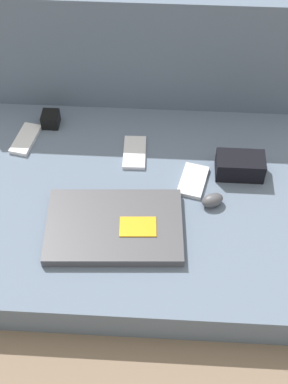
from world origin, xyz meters
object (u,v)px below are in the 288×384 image
(phone_silver, at_px, (193,181))
(phone_black, at_px, (135,152))
(camera_pouch, at_px, (240,166))
(phone_small, at_px, (26,139))
(computer_mouse, at_px, (212,200))
(charger_brick, at_px, (51,119))
(laptop, at_px, (115,226))

(phone_silver, bearing_deg, phone_black, 162.40)
(phone_black, relative_size, camera_pouch, 0.96)
(phone_silver, xyz_separation_m, phone_small, (-0.48, 0.13, 0.00))
(computer_mouse, distance_m, camera_pouch, 0.14)
(phone_black, relative_size, charger_brick, 2.38)
(phone_small, relative_size, charger_brick, 2.49)
(phone_black, height_order, phone_small, phone_small)
(computer_mouse, height_order, phone_black, computer_mouse)
(laptop, height_order, camera_pouch, camera_pouch)
(computer_mouse, relative_size, phone_black, 0.55)
(laptop, distance_m, phone_black, 0.27)
(computer_mouse, height_order, phone_silver, computer_mouse)
(laptop, distance_m, camera_pouch, 0.38)
(laptop, xyz_separation_m, camera_pouch, (0.32, 0.21, 0.02))
(phone_silver, relative_size, charger_brick, 2.39)
(phone_silver, height_order, phone_black, phone_silver)
(phone_small, bearing_deg, phone_black, 4.61)
(phone_silver, bearing_deg, computer_mouse, -43.70)
(laptop, bearing_deg, computer_mouse, 17.93)
(phone_silver, relative_size, phone_small, 0.96)
(phone_black, height_order, camera_pouch, camera_pouch)
(phone_black, height_order, charger_brick, charger_brick)
(laptop, relative_size, phone_small, 2.68)
(laptop, distance_m, charger_brick, 0.43)
(camera_pouch, xyz_separation_m, charger_brick, (-0.54, 0.16, -0.01))
(phone_silver, distance_m, camera_pouch, 0.13)
(phone_black, bearing_deg, camera_pouch, -12.76)
(computer_mouse, height_order, phone_small, computer_mouse)
(laptop, bearing_deg, phone_silver, 37.58)
(phone_small, height_order, charger_brick, charger_brick)
(phone_small, xyz_separation_m, camera_pouch, (0.60, -0.09, 0.02))
(laptop, height_order, charger_brick, charger_brick)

